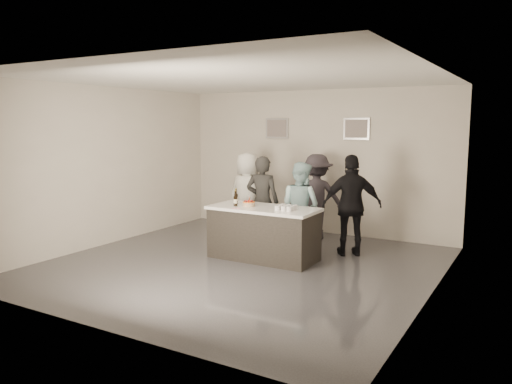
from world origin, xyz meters
TOP-DOWN VIEW (x-y plane):
  - floor at (0.00, 0.00)m, footprint 6.00×6.00m
  - ceiling at (0.00, 0.00)m, footprint 6.00×6.00m
  - wall_back at (0.00, 3.00)m, footprint 6.00×0.04m
  - wall_front at (0.00, -3.00)m, footprint 6.00×0.04m
  - wall_left at (-3.00, 0.00)m, footprint 0.04×6.00m
  - wall_right at (3.00, 0.00)m, footprint 0.04×6.00m
  - picture_left at (-0.90, 2.97)m, footprint 0.54×0.04m
  - picture_right at (0.90, 2.97)m, footprint 0.54×0.04m
  - bar_counter at (0.14, 0.51)m, footprint 1.86×0.86m
  - cake at (-0.12, 0.46)m, footprint 0.21×0.21m
  - beer_bottle_a at (-0.46, 0.58)m, footprint 0.07×0.07m
  - beer_bottle_b at (-0.33, 0.36)m, footprint 0.07×0.07m
  - tumbler_cluster at (0.60, 0.46)m, footprint 0.30×0.30m
  - candles at (-0.18, 0.18)m, footprint 0.24×0.08m
  - person_main_black at (-0.28, 1.22)m, footprint 0.69×0.53m
  - person_main_blue at (0.44, 1.36)m, footprint 0.92×0.79m
  - person_guest_left at (-0.94, 1.78)m, footprint 0.86×0.57m
  - person_guest_right at (1.35, 1.50)m, footprint 1.12×0.90m
  - person_guest_back at (0.30, 2.39)m, footprint 1.26×1.00m

SIDE VIEW (x-z plane):
  - floor at x=0.00m, z-range 0.00..0.00m
  - bar_counter at x=0.14m, z-range 0.00..0.90m
  - person_main_blue at x=0.44m, z-range 0.00..1.62m
  - person_guest_back at x=0.30m, z-range 0.00..1.70m
  - person_main_black at x=-0.28m, z-range 0.00..1.72m
  - person_guest_left at x=-0.94m, z-range 0.00..1.73m
  - person_guest_right at x=1.35m, z-range 0.00..1.78m
  - candles at x=-0.18m, z-range 0.90..0.91m
  - cake at x=-0.12m, z-range 0.90..0.97m
  - tumbler_cluster at x=0.60m, z-range 0.90..0.98m
  - beer_bottle_a at x=-0.46m, z-range 0.90..1.16m
  - beer_bottle_b at x=-0.33m, z-range 0.90..1.16m
  - wall_back at x=0.00m, z-range 0.00..3.00m
  - wall_front at x=0.00m, z-range 0.00..3.00m
  - wall_left at x=-3.00m, z-range 0.00..3.00m
  - wall_right at x=3.00m, z-range 0.00..3.00m
  - picture_left at x=-0.90m, z-range 1.98..2.42m
  - picture_right at x=0.90m, z-range 1.98..2.42m
  - ceiling at x=0.00m, z-range 3.00..3.00m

